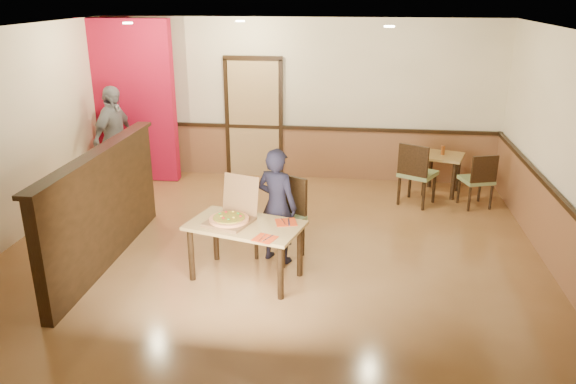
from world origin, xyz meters
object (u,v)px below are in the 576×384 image
at_px(side_chair_left, 416,172).
at_px(passerby, 114,138).
at_px(diner_chair, 283,214).
at_px(pizza_box, 231,217).
at_px(condiment, 443,150).
at_px(main_table, 245,232).
at_px(side_chair_right, 479,178).
at_px(side_table, 442,165).
at_px(diner, 277,206).

distance_m(side_chair_left, passerby, 5.00).
bearing_deg(diner_chair, pizza_box, -101.88).
relative_size(passerby, pizza_box, 2.60).
bearing_deg(diner_chair, condiment, 77.94).
relative_size(main_table, pizza_box, 2.14).
bearing_deg(pizza_box, side_chair_right, 57.36).
xyz_separation_m(main_table, pizza_box, (-0.17, 0.05, 0.17)).
relative_size(diner_chair, side_chair_left, 1.02).
height_order(diner_chair, side_table, diner_chair).
bearing_deg(main_table, passerby, 149.62).
relative_size(side_table, condiment, 5.12).
relative_size(main_table, side_chair_right, 1.63).
bearing_deg(pizza_box, passerby, 151.77).
height_order(side_chair_left, condiment, side_chair_left).
xyz_separation_m(side_chair_left, side_table, (0.49, 0.62, -0.06)).
bearing_deg(condiment, diner_chair, -130.79).
bearing_deg(passerby, pizza_box, -126.13).
bearing_deg(side_chair_right, side_table, -70.32).
relative_size(side_chair_left, side_chair_right, 1.15).
relative_size(passerby, condiment, 11.59).
distance_m(diner_chair, side_chair_left, 2.73).
xyz_separation_m(passerby, condiment, (5.45, 0.45, -0.14)).
height_order(side_chair_left, pizza_box, pizza_box).
height_order(side_chair_left, side_table, side_chair_left).
height_order(side_chair_right, side_table, side_chair_right).
bearing_deg(diner, passerby, -14.73).
height_order(side_chair_left, side_chair_right, side_chair_left).
height_order(passerby, condiment, passerby).
xyz_separation_m(side_table, passerby, (-5.47, -0.43, 0.38)).
xyz_separation_m(side_chair_left, pizza_box, (-2.35, -2.64, 0.20)).
bearing_deg(condiment, main_table, -128.60).
bearing_deg(side_chair_left, condiment, -98.37).
bearing_deg(side_chair_left, side_chair_right, -151.39).
bearing_deg(side_chair_left, diner_chair, 76.42).
distance_m(passerby, pizza_box, 3.86).
height_order(diner, passerby, passerby).
bearing_deg(passerby, diner, -116.39).
xyz_separation_m(main_table, side_table, (2.66, 3.30, -0.09)).
bearing_deg(condiment, diner, -130.00).
relative_size(side_table, pizza_box, 1.15).
bearing_deg(diner, diner_chair, -89.38).
xyz_separation_m(main_table, side_chair_right, (3.13, 2.69, -0.10)).
xyz_separation_m(side_chair_left, condiment, (0.47, 0.63, 0.19)).
relative_size(diner_chair, diner, 0.71).
bearing_deg(pizza_box, side_chair_left, 67.05).
xyz_separation_m(main_table, passerby, (-2.81, 2.87, 0.29)).
distance_m(diner, pizza_box, 0.66).
bearing_deg(side_table, condiment, 129.98).
bearing_deg(diner_chair, passerby, 173.77).
relative_size(diner, condiment, 9.66).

